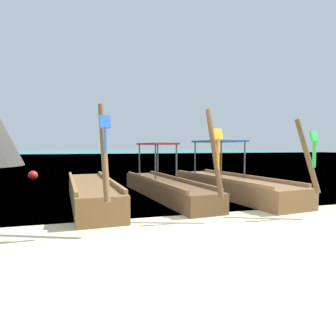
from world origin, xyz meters
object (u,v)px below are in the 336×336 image
longtail_boat_blue_ribbon (92,193)px  longtail_boat_green_ribbon (230,185)px  longtail_boat_orange_ribbon (165,187)px  mooring_buoy_near (33,175)px

longtail_boat_blue_ribbon → longtail_boat_green_ribbon: (4.49, 0.25, 0.02)m
longtail_boat_orange_ribbon → longtail_boat_green_ribbon: 2.21m
longtail_boat_orange_ribbon → longtail_boat_green_ribbon: (2.18, -0.32, 0.02)m
longtail_boat_green_ribbon → mooring_buoy_near: size_ratio=14.05×
longtail_boat_blue_ribbon → longtail_boat_orange_ribbon: longtail_boat_orange_ribbon is taller
longtail_boat_blue_ribbon → mooring_buoy_near: 7.41m
longtail_boat_blue_ribbon → mooring_buoy_near: bearing=110.1°
mooring_buoy_near → longtail_boat_blue_ribbon: bearing=-69.9°
longtail_boat_blue_ribbon → longtail_boat_green_ribbon: longtail_boat_blue_ribbon is taller
longtail_boat_green_ribbon → longtail_boat_blue_ribbon: bearing=-176.8°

